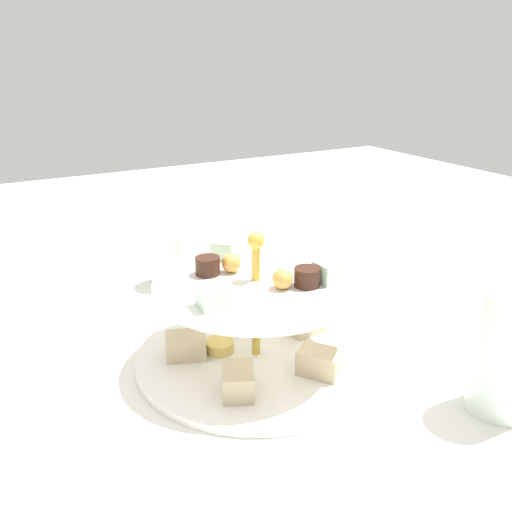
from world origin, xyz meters
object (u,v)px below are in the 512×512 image
Objects in this scene: water_glass_tall_right at (506,353)px; water_glass_short_left at (173,259)px; tiered_serving_stand at (256,326)px; teacup_with_saucer at (261,259)px; butter_knife_right at (404,287)px.

water_glass_tall_right is 1.62× the size of water_glass_short_left.
tiered_serving_stand reaches higher than teacup_with_saucer.
teacup_with_saucer is at bearing -120.92° from tiered_serving_stand.
water_glass_short_left is (0.00, -0.28, -0.01)m from tiered_serving_stand.
teacup_with_saucer is (-0.15, 0.03, -0.02)m from water_glass_short_left.
water_glass_tall_right is at bearing 137.92° from butter_knife_right.
water_glass_short_left reaches higher than butter_knife_right.
teacup_with_saucer is at bearing -86.26° from water_glass_tall_right.
teacup_with_saucer is 0.53× the size of butter_knife_right.
water_glass_short_left is 0.50× the size of butter_knife_right.
teacup_with_saucer is at bearing 169.71° from water_glass_short_left.
tiered_serving_stand is 0.29m from teacup_with_saucer.
butter_knife_right is (-0.14, -0.29, -0.07)m from water_glass_tall_right.
butter_knife_right is at bearing -166.72° from tiered_serving_stand.
butter_knife_right is (-0.32, 0.20, -0.04)m from water_glass_short_left.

